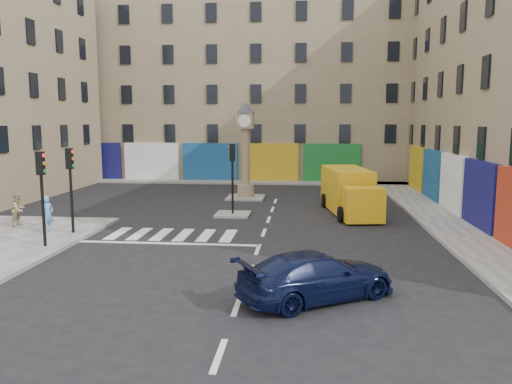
# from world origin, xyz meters

# --- Properties ---
(ground) EXTENTS (120.00, 120.00, 0.00)m
(ground) POSITION_xyz_m (0.00, 0.00, 0.00)
(ground) COLOR black
(ground) RESTS_ON ground
(sidewalk_right) EXTENTS (2.60, 30.00, 0.15)m
(sidewalk_right) POSITION_xyz_m (8.70, 10.00, 0.07)
(sidewalk_right) COLOR gray
(sidewalk_right) RESTS_ON ground
(sidewalk_far) EXTENTS (32.00, 2.40, 0.15)m
(sidewalk_far) POSITION_xyz_m (-4.00, 22.20, 0.07)
(sidewalk_far) COLOR gray
(sidewalk_far) RESTS_ON ground
(island_near) EXTENTS (1.80, 1.80, 0.12)m
(island_near) POSITION_xyz_m (-2.00, 8.00, 0.06)
(island_near) COLOR gray
(island_near) RESTS_ON ground
(island_far) EXTENTS (2.40, 2.40, 0.12)m
(island_far) POSITION_xyz_m (-2.00, 14.00, 0.06)
(island_far) COLOR gray
(island_far) RESTS_ON ground
(building_far) EXTENTS (32.00, 10.00, 17.00)m
(building_far) POSITION_xyz_m (-4.00, 28.00, 8.50)
(building_far) COLOR gray
(building_far) RESTS_ON ground
(traffic_light_left_near) EXTENTS (0.28, 0.22, 3.70)m
(traffic_light_left_near) POSITION_xyz_m (-8.30, 0.20, 2.62)
(traffic_light_left_near) COLOR black
(traffic_light_left_near) RESTS_ON sidewalk_left
(traffic_light_left_far) EXTENTS (0.28, 0.22, 3.70)m
(traffic_light_left_far) POSITION_xyz_m (-8.30, 2.60, 2.62)
(traffic_light_left_far) COLOR black
(traffic_light_left_far) RESTS_ON sidewalk_left
(traffic_light_island) EXTENTS (0.28, 0.22, 3.70)m
(traffic_light_island) POSITION_xyz_m (-2.00, 8.00, 2.59)
(traffic_light_island) COLOR black
(traffic_light_island) RESTS_ON island_near
(clock_pillar) EXTENTS (1.20, 1.20, 6.10)m
(clock_pillar) POSITION_xyz_m (-2.00, 14.00, 3.55)
(clock_pillar) COLOR #887659
(clock_pillar) RESTS_ON island_far
(navy_sedan) EXTENTS (4.94, 4.09, 1.35)m
(navy_sedan) POSITION_xyz_m (2.16, -4.30, 0.68)
(navy_sedan) COLOR black
(navy_sedan) RESTS_ON ground
(yellow_van) EXTENTS (2.99, 6.81, 2.40)m
(yellow_van) POSITION_xyz_m (4.25, 9.37, 1.19)
(yellow_van) COLOR gold
(yellow_van) RESTS_ON ground
(pedestrian_blue) EXTENTS (0.52, 0.67, 1.62)m
(pedestrian_blue) POSITION_xyz_m (-9.40, 2.55, 0.96)
(pedestrian_blue) COLOR #5D9AD6
(pedestrian_blue) RESTS_ON sidewalk_left
(pedestrian_tan) EXTENTS (0.68, 0.82, 1.55)m
(pedestrian_tan) POSITION_xyz_m (-11.44, 3.72, 0.92)
(pedestrian_tan) COLOR tan
(pedestrian_tan) RESTS_ON sidewalk_left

